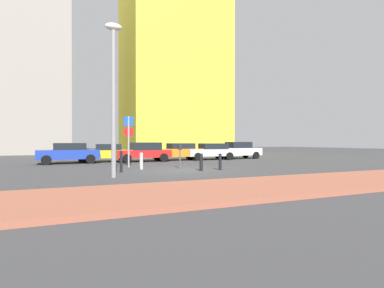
% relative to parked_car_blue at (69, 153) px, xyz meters
% --- Properties ---
extents(ground_plane, '(120.00, 120.00, 0.00)m').
position_rel_parked_car_blue_xyz_m(ground_plane, '(5.70, -7.64, -0.76)').
color(ground_plane, '#38383A').
extents(sidewalk_brick, '(40.00, 3.68, 0.14)m').
position_rel_parked_car_blue_xyz_m(sidewalk_brick, '(5.70, -14.44, -0.69)').
color(sidewalk_brick, '#93513D').
rests_on(sidewalk_brick, ground).
extents(parked_car_blue, '(4.16, 2.19, 1.43)m').
position_rel_parked_car_blue_xyz_m(parked_car_blue, '(0.00, 0.00, 0.00)').
color(parked_car_blue, '#1E389E').
rests_on(parked_car_blue, ground).
extents(parked_car_yellow, '(4.39, 2.14, 1.35)m').
position_rel_parked_car_blue_xyz_m(parked_car_yellow, '(2.52, 0.57, -0.05)').
color(parked_car_yellow, gold).
rests_on(parked_car_yellow, ground).
extents(parked_car_red, '(4.15, 2.00, 1.48)m').
position_rel_parked_car_blue_xyz_m(parked_car_red, '(5.34, -0.09, 0.01)').
color(parked_car_red, red).
rests_on(parked_car_red, ground).
extents(parked_car_orange, '(4.13, 2.05, 1.41)m').
position_rel_parked_car_blue_xyz_m(parked_car_orange, '(8.34, 0.42, -0.02)').
color(parked_car_orange, orange).
rests_on(parked_car_orange, ground).
extents(parked_car_silver, '(4.27, 2.13, 1.39)m').
position_rel_parked_car_blue_xyz_m(parked_car_silver, '(11.18, 0.01, -0.02)').
color(parked_car_silver, '#B7BABF').
rests_on(parked_car_silver, ground).
extents(parked_car_white, '(4.30, 2.06, 1.52)m').
position_rel_parked_car_blue_xyz_m(parked_car_white, '(14.08, 0.47, 0.01)').
color(parked_car_white, white).
rests_on(parked_car_white, ground).
extents(parking_sign_post, '(0.59, 0.16, 3.04)m').
position_rel_parked_car_blue_xyz_m(parking_sign_post, '(3.29, -4.84, 1.16)').
color(parking_sign_post, gray).
rests_on(parking_sign_post, ground).
extents(parking_meter, '(0.18, 0.14, 1.35)m').
position_rel_parked_car_blue_xyz_m(parking_meter, '(5.86, -6.65, 0.12)').
color(parking_meter, '#4C4C51').
rests_on(parking_meter, ground).
extents(street_lamp, '(0.70, 0.36, 6.53)m').
position_rel_parked_car_blue_xyz_m(street_lamp, '(1.78, -9.52, 3.11)').
color(street_lamp, gray).
rests_on(street_lamp, ground).
extents(traffic_bollard_near, '(0.18, 0.18, 0.91)m').
position_rel_parked_car_blue_xyz_m(traffic_bollard_near, '(3.71, -6.32, -0.30)').
color(traffic_bollard_near, '#B7B7BC').
rests_on(traffic_bollard_near, ground).
extents(traffic_bollard_mid, '(0.15, 0.15, 1.06)m').
position_rel_parked_car_blue_xyz_m(traffic_bollard_mid, '(2.42, -7.47, -0.23)').
color(traffic_bollard_mid, black).
rests_on(traffic_bollard_mid, ground).
extents(traffic_bollard_far, '(0.18, 0.18, 0.90)m').
position_rel_parked_car_blue_xyz_m(traffic_bollard_far, '(6.41, -8.33, -0.31)').
color(traffic_bollard_far, black).
rests_on(traffic_bollard_far, ground).
extents(traffic_bollard_edge, '(0.16, 0.16, 0.88)m').
position_rel_parked_car_blue_xyz_m(traffic_bollard_edge, '(7.54, -8.33, -0.32)').
color(traffic_bollard_edge, black).
rests_on(traffic_bollard_edge, ground).
extents(building_colorful_midrise, '(15.10, 14.87, 28.95)m').
position_rel_parked_car_blue_xyz_m(building_colorful_midrise, '(15.72, 23.47, 13.71)').
color(building_colorful_midrise, gold).
rests_on(building_colorful_midrise, ground).
extents(building_under_construction, '(10.40, 11.45, 20.64)m').
position_rel_parked_car_blue_xyz_m(building_under_construction, '(-4.85, 21.18, 9.56)').
color(building_under_construction, gray).
rests_on(building_under_construction, ground).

